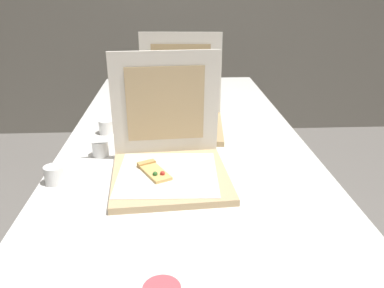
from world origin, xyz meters
name	(u,v)px	position (x,y,z in m)	size (l,w,h in m)	color
table	(185,151)	(0.00, 0.63, 0.70)	(0.98, 2.29, 0.75)	silver
pizza_box_front	(169,160)	(-0.07, 0.33, 0.80)	(0.41, 0.41, 0.40)	tan
pizza_box_middle	(180,115)	(-0.02, 0.81, 0.80)	(0.41, 0.41, 0.40)	tan
cup_white_near_center	(101,148)	(-0.32, 0.51, 0.78)	(0.06, 0.06, 0.06)	white
cup_white_far	(137,107)	(-0.22, 1.03, 0.78)	(0.06, 0.06, 0.06)	white
cup_white_mid	(106,127)	(-0.34, 0.74, 0.78)	(0.06, 0.06, 0.06)	white
cup_white_near_left	(54,175)	(-0.44, 0.30, 0.78)	(0.06, 0.06, 0.06)	white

